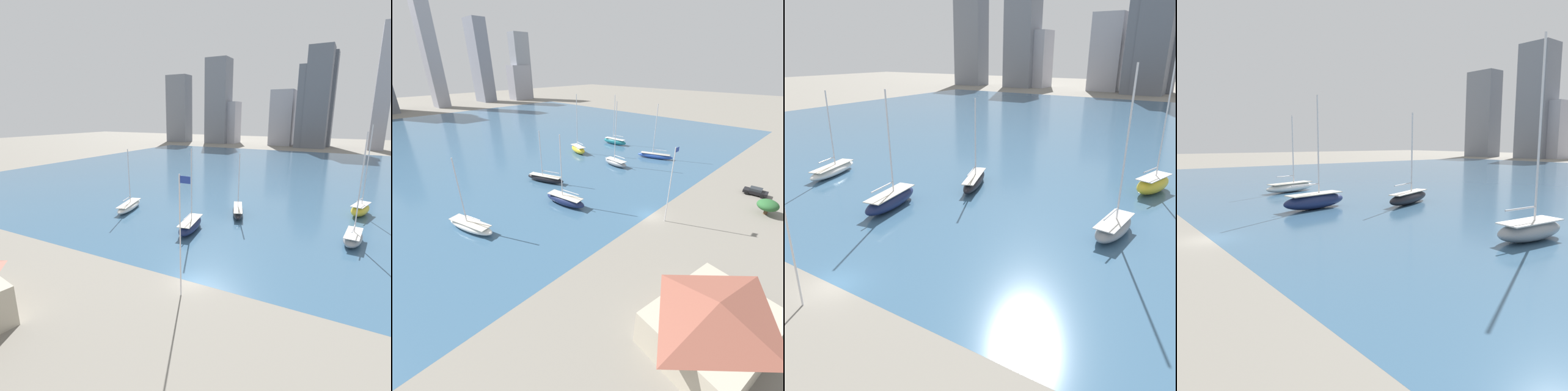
# 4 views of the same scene
# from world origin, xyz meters

# --- Properties ---
(ground_plane) EXTENTS (500.00, 500.00, 0.00)m
(ground_plane) POSITION_xyz_m (0.00, 0.00, 0.00)
(ground_plane) COLOR gray
(sailboat_white) EXTENTS (4.87, 9.62, 11.98)m
(sailboat_white) POSITION_xyz_m (-23.77, 18.25, 0.81)
(sailboat_white) COLOR white
(sailboat_white) RESTS_ON harbor_water
(sailboat_black) EXTENTS (4.93, 9.37, 11.50)m
(sailboat_black) POSITION_xyz_m (-3.51, 25.10, 0.87)
(sailboat_black) COLOR black
(sailboat_black) RESTS_ON harbor_water
(sailboat_gray) EXTENTS (3.15, 7.38, 16.08)m
(sailboat_gray) POSITION_xyz_m (15.93, 20.37, 0.97)
(sailboat_gray) COLOR gray
(sailboat_gray) RESTS_ON harbor_water
(sailboat_navy) EXTENTS (3.93, 8.93, 13.25)m
(sailboat_navy) POSITION_xyz_m (-7.55, 13.77, 1.01)
(sailboat_navy) COLOR #19234C
(sailboat_navy) RESTS_ON harbor_water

